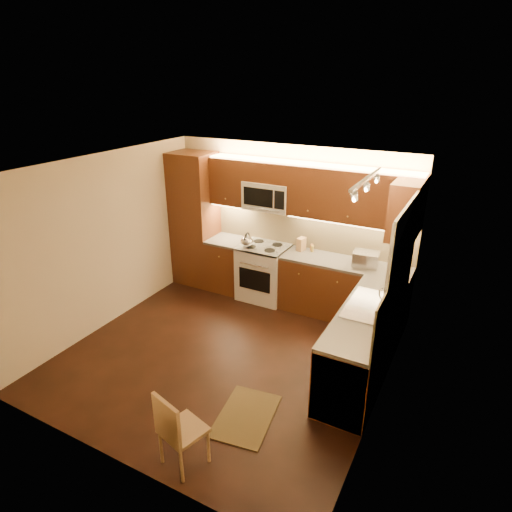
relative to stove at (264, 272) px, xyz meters
The scene contains 37 objects.
floor 1.76m from the stove, 79.85° to the right, with size 4.00×4.00×0.01m, color black.
ceiling 2.66m from the stove, 79.85° to the right, with size 4.00×4.00×0.01m, color beige.
wall_back 0.91m from the stove, 47.29° to the left, with size 4.00×0.01×2.50m, color beige.
wall_front 3.77m from the stove, 85.33° to the right, with size 4.00×0.01×2.50m, color beige.
wall_left 2.51m from the stove, 135.42° to the right, with size 0.01×4.00×2.50m, color beige.
wall_right 2.95m from the stove, 36.06° to the right, with size 0.01×4.00×2.50m, color beige.
pantry 1.52m from the stove, behind, with size 0.70×0.60×2.30m, color #4E2210.
base_cab_back_left 0.69m from the stove, behind, with size 0.62×0.60×0.86m, color #4E2210.
counter_back_left 0.81m from the stove, behind, with size 0.62×0.60×0.04m, color #3B3936.
base_cab_back_right 1.34m from the stove, ahead, with size 1.92×0.60×0.86m, color #4E2210.
counter_back_right 1.40m from the stove, ahead, with size 1.92×0.60×0.04m, color #3B3936.
base_cab_right 2.37m from the stove, 32.52° to the right, with size 0.60×2.00×0.86m, color #4E2210.
counter_right 2.41m from the stove, 32.52° to the right, with size 0.60×2.00×0.04m, color #3B3936.
dishwasher 2.81m from the stove, 44.64° to the right, with size 0.58×0.60×0.84m, color silver.
backsplash_back 1.03m from the stove, 25.86° to the left, with size 3.30×0.02×0.60m, color tan.
backsplash_right 2.72m from the stove, 29.11° to the right, with size 0.02×2.00×0.60m, color tan.
upper_cab_back_left 1.58m from the stove, 167.74° to the left, with size 0.62×0.35×0.75m, color #4E2210.
upper_cab_back_right 1.95m from the stove, ahead, with size 1.92×0.35×0.75m, color #4E2210.
upper_cab_bridge 1.64m from the stove, 90.00° to the left, with size 0.76×0.35×0.31m, color #4E2210.
upper_cab_right_corner 2.57m from the stove, ahead, with size 0.35×0.50×0.75m, color #4E2210.
stove is the anchor object (origin of this frame).
microwave 1.27m from the stove, 90.00° to the left, with size 0.76×0.38×0.44m, color silver, non-canonical shape.
window_frame 2.79m from the stove, 26.21° to the right, with size 0.03×1.44×1.24m, color silver.
window_blinds 2.77m from the stove, 26.41° to the right, with size 0.02×1.36×1.16m, color silver.
sink 2.35m from the stove, 29.36° to the right, with size 0.52×0.86×0.15m, color silver, non-canonical shape.
faucet 2.52m from the stove, 27.30° to the right, with size 0.20×0.04×0.30m, color silver, non-canonical shape.
track_light_bar 3.01m from the stove, 34.57° to the right, with size 0.04×1.20×0.03m, color silver.
kettle 0.64m from the stove, 142.52° to the right, with size 0.21×0.21×0.25m, color silver, non-canonical shape.
toaster_oven 1.72m from the stove, ahead, with size 0.36×0.27×0.21m, color silver.
knife_block 0.81m from the stove, 14.93° to the left, with size 0.09×0.15×0.21m, color olive.
spice_jar_a 0.76m from the stove, 22.21° to the left, with size 0.05×0.05×0.10m, color silver.
spice_jar_b 0.92m from the stove, 13.55° to the left, with size 0.05×0.05×0.10m, color olive.
spice_jar_c 0.81m from the stove, 23.79° to the left, with size 0.04×0.04×0.08m, color silver.
spice_jar_d 0.91m from the stove, 17.72° to the left, with size 0.05×0.05×0.10m, color #A86732.
soap_bottle 2.35m from the stove, 15.45° to the right, with size 0.08×0.08×0.17m, color #B7B8BB.
rug 2.83m from the stove, 66.95° to the right, with size 0.57×0.86×0.01m, color black.
dining_chair 3.49m from the stove, 75.49° to the right, with size 0.37×0.37×0.84m, color olive, non-canonical shape.
Camera 1 is at (2.64, -4.14, 3.48)m, focal length 30.55 mm.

